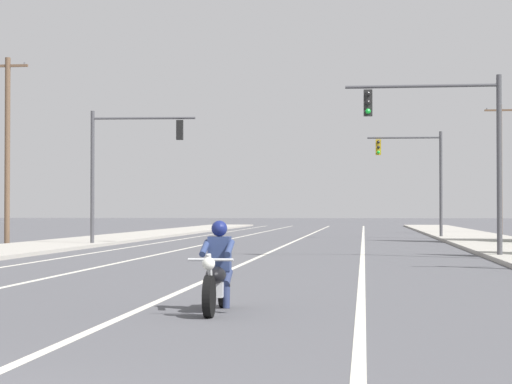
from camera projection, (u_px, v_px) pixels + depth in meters
name	position (u px, v px, depth m)	size (l,w,h in m)	color
lane_stripe_center	(296.00, 241.00, 51.52)	(0.16, 100.00, 0.01)	beige
lane_stripe_left	(223.00, 240.00, 51.96)	(0.16, 100.00, 0.01)	beige
lane_stripe_right	(363.00, 241.00, 51.12)	(0.16, 100.00, 0.01)	beige
lane_stripe_far_left	(174.00, 240.00, 52.26)	(0.16, 100.00, 0.01)	beige
sidewalk_kerb_right	(498.00, 243.00, 45.44)	(4.40, 110.00, 0.14)	#ADA89E
sidewalk_kerb_left	(82.00, 242.00, 47.70)	(4.40, 110.00, 0.14)	#ADA89E
motorcycle_with_rider	(217.00, 275.00, 15.34)	(0.70, 2.19, 1.46)	black
traffic_signal_near_right	(454.00, 137.00, 32.46)	(5.24, 0.37, 6.20)	#47474C
traffic_signal_near_left	(122.00, 157.00, 43.99)	(4.83, 0.55, 6.20)	#47474C
traffic_signal_mid_right	(420.00, 168.00, 55.57)	(4.31, 0.49, 6.20)	#47474C
utility_pole_left_near	(7.00, 147.00, 46.15)	(1.99, 0.26, 8.99)	brown
utility_pole_right_far	(500.00, 166.00, 65.80)	(2.11, 0.26, 8.91)	brown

